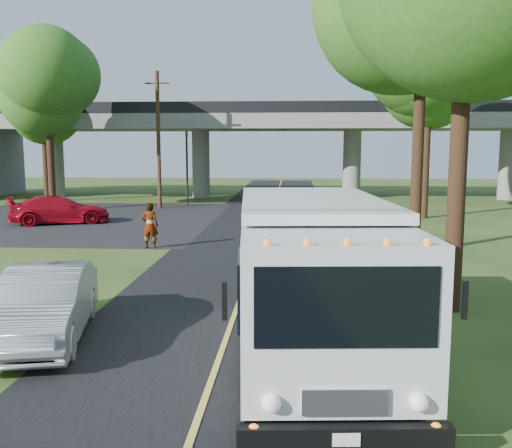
# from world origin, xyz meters

# --- Properties ---
(ground) EXTENTS (120.00, 120.00, 0.00)m
(ground) POSITION_xyz_m (0.00, 0.00, 0.00)
(ground) COLOR #264117
(ground) RESTS_ON ground
(road) EXTENTS (7.00, 90.00, 0.02)m
(road) POSITION_xyz_m (0.00, 10.00, 0.01)
(road) COLOR black
(road) RESTS_ON ground
(parking_lot) EXTENTS (16.00, 18.00, 0.01)m
(parking_lot) POSITION_xyz_m (-11.00, 18.00, 0.01)
(parking_lot) COLOR black
(parking_lot) RESTS_ON ground
(lane_line) EXTENTS (0.12, 90.00, 0.01)m
(lane_line) POSITION_xyz_m (0.00, 10.00, 0.03)
(lane_line) COLOR gold
(lane_line) RESTS_ON road
(overpass) EXTENTS (54.00, 10.00, 7.30)m
(overpass) POSITION_xyz_m (0.00, 32.00, 4.56)
(overpass) COLOR slate
(overpass) RESTS_ON ground
(traffic_signal) EXTENTS (0.18, 0.22, 5.20)m
(traffic_signal) POSITION_xyz_m (-6.00, 26.00, 3.20)
(traffic_signal) COLOR black
(traffic_signal) RESTS_ON ground
(utility_pole) EXTENTS (1.60, 0.26, 9.00)m
(utility_pole) POSITION_xyz_m (-7.50, 24.00, 4.59)
(utility_pole) COLOR #472D19
(utility_pole) RESTS_ON ground
(tree_right_far) EXTENTS (5.77, 5.67, 10.99)m
(tree_right_far) POSITION_xyz_m (9.21, 19.84, 8.30)
(tree_right_far) COLOR #382314
(tree_right_far) RESTS_ON ground
(tree_left_lot) EXTENTS (5.60, 5.50, 10.50)m
(tree_left_lot) POSITION_xyz_m (-13.79, 21.84, 7.90)
(tree_left_lot) COLOR #382314
(tree_left_lot) RESTS_ON ground
(tree_left_far) EXTENTS (5.26, 5.16, 9.89)m
(tree_left_far) POSITION_xyz_m (-16.79, 27.84, 7.45)
(tree_left_far) COLOR #382314
(tree_left_far) RESTS_ON ground
(step_van) EXTENTS (3.37, 7.73, 3.16)m
(step_van) POSITION_xyz_m (1.84, -2.80, 1.72)
(step_van) COLOR silver
(step_van) RESTS_ON ground
(red_sedan) EXTENTS (5.62, 3.85, 1.51)m
(red_sedan) POSITION_xyz_m (-11.15, 16.25, 0.76)
(red_sedan) COLOR #A10917
(red_sedan) RESTS_ON ground
(silver_sedan) EXTENTS (2.62, 4.99, 1.56)m
(silver_sedan) POSITION_xyz_m (-3.91, -1.83, 0.78)
(silver_sedan) COLOR #909498
(silver_sedan) RESTS_ON ground
(pedestrian) EXTENTS (0.71, 0.49, 1.90)m
(pedestrian) POSITION_xyz_m (-4.40, 9.17, 0.95)
(pedestrian) COLOR gray
(pedestrian) RESTS_ON ground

